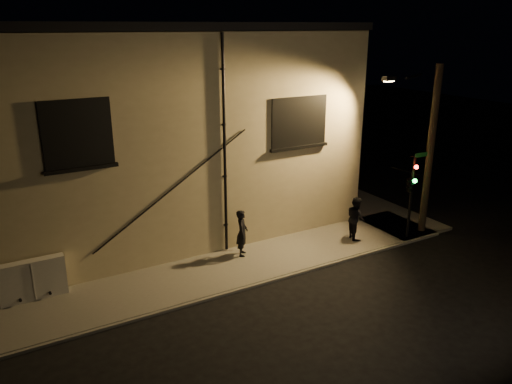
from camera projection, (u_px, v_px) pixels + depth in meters
ground at (305, 272)px, 18.52m from camera, size 90.00×90.00×0.00m
sidewalk at (272, 225)px, 22.69m from camera, size 21.00×16.00×0.12m
building at (143, 123)px, 23.11m from camera, size 16.20×12.23×8.80m
utility_cabinet at (32, 280)px, 16.25m from camera, size 2.09×0.35×1.37m
pedestrian_a at (242, 233)px, 19.32m from camera, size 0.73×0.81×1.86m
pedestrian_b at (356, 218)px, 20.86m from camera, size 0.92×1.05×1.82m
traffic_signal at (411, 183)px, 20.34m from camera, size 1.25×2.14×3.63m
streetlamp_pole at (428, 147)px, 20.80m from camera, size 2.03×1.39×7.26m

